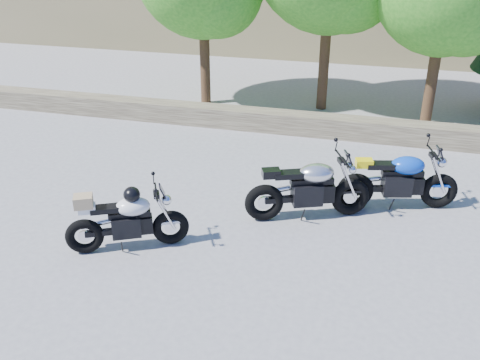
% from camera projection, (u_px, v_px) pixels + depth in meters
% --- Properties ---
extents(ground, '(90.00, 90.00, 0.00)m').
position_uv_depth(ground, '(212.00, 245.00, 8.76)').
color(ground, slate).
rests_on(ground, ground).
extents(stone_wall, '(22.00, 0.55, 0.50)m').
position_uv_depth(stone_wall, '(279.00, 122.00, 13.42)').
color(stone_wall, '#483D30').
rests_on(stone_wall, ground).
extents(silver_bike, '(2.15, 1.07, 1.13)m').
position_uv_depth(silver_bike, '(309.00, 189.00, 9.36)').
color(silver_bike, black).
rests_on(silver_bike, ground).
extents(white_bike, '(1.82, 1.02, 1.09)m').
position_uv_depth(white_bike, '(126.00, 219.00, 8.46)').
color(white_bike, black).
rests_on(white_bike, ground).
extents(blue_bike, '(2.18, 0.84, 1.11)m').
position_uv_depth(blue_bike, '(399.00, 181.00, 9.70)').
color(blue_bike, black).
rests_on(blue_bike, ground).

